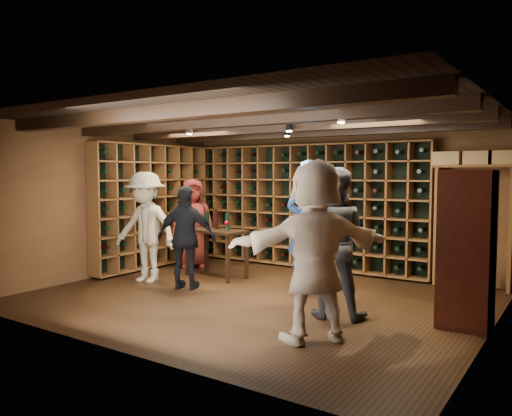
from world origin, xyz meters
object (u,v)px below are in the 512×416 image
Objects in this scene: guest_woman_black at (186,238)px; man_blue_shirt at (309,227)px; tasting_table at (216,235)px; man_grey_suit at (332,242)px; guest_beige at (315,251)px; display_cabinet at (466,252)px; guest_red_floral at (193,223)px; guest_khaki at (146,227)px.

man_blue_shirt is at bearing -176.04° from guest_woman_black.
guest_woman_black is at bearing -71.76° from tasting_table.
man_grey_suit is at bearing -14.04° from tasting_table.
guest_beige is 3.45m from tasting_table.
guest_beige is 1.68× the size of tasting_table.
display_cabinet is 1.81m from guest_beige.
man_grey_suit reaches higher than display_cabinet.
guest_red_floral is at bearing 161.95° from tasting_table.
guest_khaki is 0.93× the size of guest_beige.
man_grey_suit is 1.10× the size of guest_red_floral.
man_grey_suit is 1.03× the size of guest_khaki.
man_blue_shirt is at bearing 2.60° from tasting_table.
guest_red_floral is 1.34m from guest_khaki.
man_blue_shirt reaches higher than guest_woman_black.
display_cabinet is 0.90× the size of man_blue_shirt.
display_cabinet is 1.06× the size of guest_red_floral.
guest_beige reaches higher than guest_khaki.
guest_khaki is at bearing -120.71° from tasting_table.
guest_beige reaches higher than display_cabinet.
tasting_table is at bearing -72.48° from guest_red_floral.
guest_woman_black is 0.95m from tasting_table.
guest_woman_black is 1.38× the size of tasting_table.
guest_khaki is (-3.33, 0.13, -0.03)m from man_grey_suit.
guest_red_floral is 0.87× the size of guest_beige.
display_cabinet is 5.04m from guest_red_floral.
man_blue_shirt is 1.17m from man_grey_suit.
guest_khaki is (-0.89, 0.03, 0.10)m from guest_woman_black.
tasting_table is (0.72, 0.90, -0.16)m from guest_khaki.
guest_beige is at bearing -131.74° from display_cabinet.
guest_red_floral is 0.93× the size of guest_khaki.
man_grey_suit is 0.96× the size of guest_beige.
guest_khaki is (0.17, -1.33, 0.06)m from guest_red_floral.
man_grey_suit is 2.81m from tasting_table.
man_grey_suit is 0.94m from guest_beige.
guest_woman_black is at bearing -8.81° from guest_khaki.
guest_khaki is 1.57× the size of tasting_table.
guest_woman_black is (-1.67, -0.77, -0.19)m from man_blue_shirt.
guest_beige is at bearing -23.33° from guest_khaki.
display_cabinet is 2.25m from man_blue_shirt.
tasting_table is at bearing 44.63° from guest_khaki.
guest_woman_black is at bearing -70.27° from guest_beige.
man_blue_shirt reaches higher than display_cabinet.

